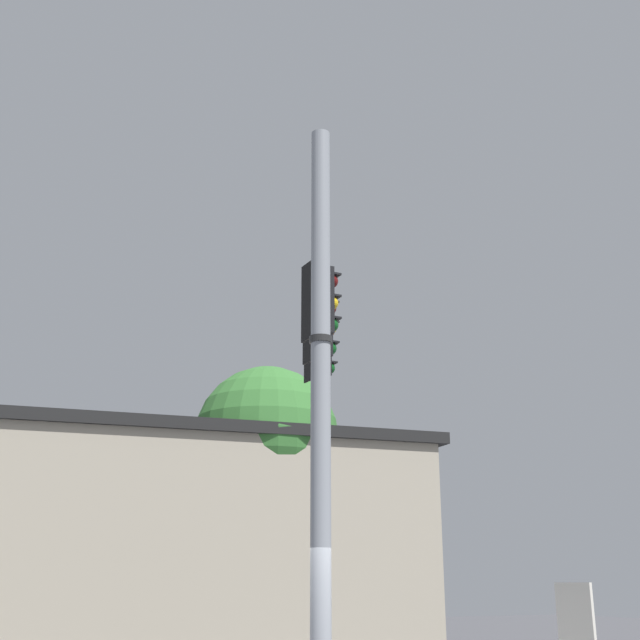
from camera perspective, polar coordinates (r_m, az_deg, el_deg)
The scene contains 8 objects.
signal_pole at distance 9.90m, azimuth 0.05°, elevation -7.25°, with size 0.24×0.24×7.74m, color gray.
mast_arm at distance 13.52m, azimuth 0.00°, elevation 3.63°, with size 0.19×0.19×5.74m, color gray.
traffic_light_nearest_pole at distance 12.65m, azimuth 0.09°, elevation 1.30°, with size 0.54×0.49×1.31m.
traffic_light_mid_inner at distance 13.91m, azimuth 0.07°, elevation -0.45°, with size 0.54×0.49×1.31m.
traffic_light_mid_outer at distance 15.18m, azimuth 0.05°, elevation -1.91°, with size 0.54×0.49×1.31m.
street_name_sign at distance 10.48m, azimuth 0.04°, elevation -1.91°, with size 1.21×0.70×0.22m.
storefront_building at distance 23.73m, azimuth -11.60°, elevation -15.01°, with size 9.96×15.40×5.94m.
tree_by_storefront at distance 22.79m, azimuth -3.64°, elevation -8.06°, with size 3.85×3.85×7.78m.
Camera 1 is at (8.64, -4.50, 2.12)m, focal length 47.18 mm.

